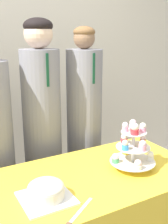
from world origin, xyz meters
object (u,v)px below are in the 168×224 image
cake_knife (71,222)px  student_2 (84,131)px  round_cake (46,191)px  student_1 (43,134)px  cupcake_stand (133,146)px

cake_knife → student_2: (0.60, 0.94, 0.02)m
student_2 → cake_knife: bearing=-122.5°
round_cake → student_1: 0.77m
cake_knife → round_cake: bearing=62.9°
round_cake → student_1: bearing=69.8°
student_1 → student_2: (0.36, -0.00, -0.04)m
cake_knife → student_1: size_ratio=0.16×
cake_knife → student_2: student_2 is taller
cake_knife → cupcake_stand: (0.55, 0.27, 0.14)m
round_cake → student_1: (0.26, 0.72, 0.02)m
cake_knife → student_2: 1.11m
cupcake_stand → student_2: student_2 is taller
round_cake → cake_knife: bearing=-83.5°
cake_knife → student_1: 0.97m
student_1 → student_2: size_ratio=1.03×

